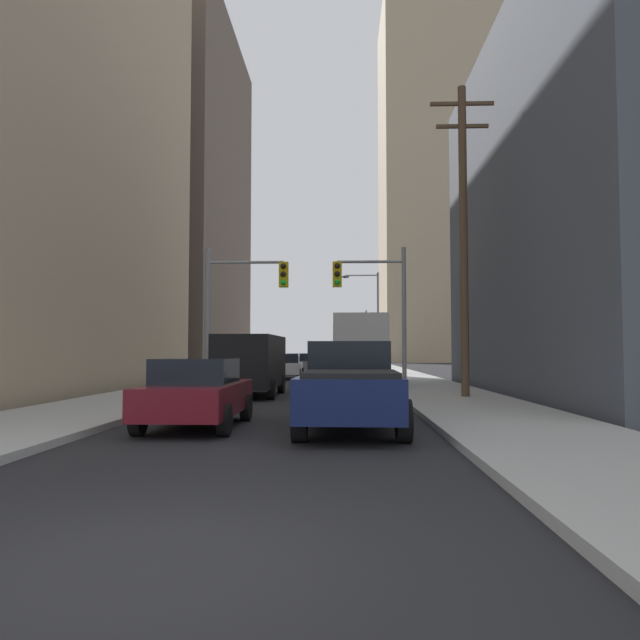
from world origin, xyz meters
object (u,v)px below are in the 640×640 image
Objects in this scene: traffic_signal_near_left at (243,295)px; traffic_signal_near_right at (373,295)px; sedan_grey at (298,364)px; city_bus at (360,347)px; sedan_blue at (344,363)px; sedan_maroon at (197,393)px; sedan_white at (286,366)px; cargo_van_black at (251,362)px; pickup_truck_navy at (350,386)px; sedan_beige at (348,381)px; traffic_signal_far_right at (355,329)px.

traffic_signal_near_left is 5.46m from traffic_signal_near_right.
sedan_grey is 0.70× the size of traffic_signal_near_left.
traffic_signal_near_left is (-5.11, -7.55, 2.10)m from city_bus.
traffic_signal_near_right reaches higher than sedan_blue.
sedan_maroon is 13.03m from traffic_signal_near_right.
traffic_signal_near_right is (4.71, -11.90, 3.23)m from sedan_white.
traffic_signal_near_left reaches higher than sedan_maroon.
cargo_van_black is 1.25× the size of sedan_grey.
sedan_white is 0.71× the size of traffic_signal_near_right.
pickup_truck_navy is 3.36m from sedan_maroon.
city_bus is 2.74× the size of sedan_grey.
traffic_signal_near_right reaches higher than sedan_white.
pickup_truck_navy is at bearing -70.06° from traffic_signal_near_left.
city_bus is at bearing 86.85° from sedan_beige.
sedan_beige is at bearing -46.41° from cargo_van_black.
cargo_van_black is at bearing -89.97° from sedan_white.
sedan_white is 1.00× the size of sedan_blue.
sedan_blue is 0.70× the size of traffic_signal_near_right.
sedan_white is at bearing 111.61° from traffic_signal_near_right.
traffic_signal_far_right is at bearing 89.32° from city_bus.
traffic_signal_far_right is (5.48, 38.80, -0.02)m from traffic_signal_near_left.
traffic_signal_far_right is (4.72, 41.27, 2.72)m from cargo_van_black.
city_bus is at bearing 55.93° from traffic_signal_near_left.
pickup_truck_navy is at bearing -83.85° from sedan_grey.
city_bus is 9.35m from traffic_signal_near_left.
sedan_blue is (3.38, 1.18, 0.00)m from sedan_grey.
sedan_blue is (-0.02, 26.83, 0.00)m from sedan_beige.
sedan_maroon is 23.70m from sedan_white.
pickup_truck_navy is 5.68m from sedan_beige.
traffic_signal_far_right is at bearing 88.70° from pickup_truck_navy.
sedan_grey is at bearing 89.49° from cargo_van_black.
traffic_signal_near_right is at bearing -90.03° from traffic_signal_far_right.
sedan_beige is (3.59, -3.78, -0.52)m from cargo_van_black.
traffic_signal_far_right is (4.51, 50.60, 3.23)m from sedan_maroon.
pickup_truck_navy is 0.91× the size of traffic_signal_near_left.
sedan_beige is at bearing 89.76° from pickup_truck_navy.
sedan_maroon is 0.70× the size of traffic_signal_far_right.
sedan_blue is (0.00, 32.51, -0.16)m from pickup_truck_navy.
traffic_signal_near_left is 1.00× the size of traffic_signal_near_right.
sedan_white is 9.40m from sedan_blue.
city_bus is 31.32m from traffic_signal_far_right.
city_bus is at bearing 87.70° from pickup_truck_navy.
traffic_signal_far_right reaches higher than pickup_truck_navy.
traffic_signal_near_left is at bearing -101.87° from sedan_blue.
sedan_white and sedan_grey have the same top height.
pickup_truck_navy is 1.29× the size of sedan_grey.
sedan_blue is at bearing 90.04° from sedan_beige.
pickup_truck_navy is 0.91× the size of traffic_signal_near_right.
traffic_signal_far_right is at bearing 83.47° from cargo_van_black.
sedan_maroon is 1.00× the size of sedan_beige.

